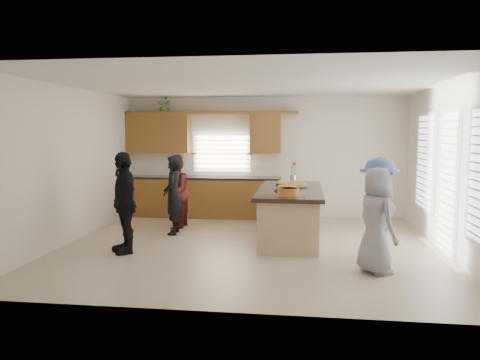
# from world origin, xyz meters

# --- Properties ---
(floor) EXTENTS (6.50, 6.50, 0.00)m
(floor) POSITION_xyz_m (0.00, 0.00, 0.00)
(floor) COLOR #C0AF8F
(floor) RESTS_ON ground
(room_shell) EXTENTS (6.52, 6.02, 2.81)m
(room_shell) POSITION_xyz_m (0.00, 0.00, 1.90)
(room_shell) COLOR silver
(room_shell) RESTS_ON ground
(back_cabinetry) EXTENTS (4.08, 0.66, 2.46)m
(back_cabinetry) POSITION_xyz_m (-1.47, 2.73, 0.91)
(back_cabinetry) COLOR brown
(back_cabinetry) RESTS_ON ground
(right_wall_glazing) EXTENTS (0.06, 4.00, 2.25)m
(right_wall_glazing) POSITION_xyz_m (3.22, -0.13, 1.34)
(right_wall_glazing) COLOR white
(right_wall_glazing) RESTS_ON ground
(island) EXTENTS (1.16, 2.70, 0.95)m
(island) POSITION_xyz_m (0.68, 0.65, 0.45)
(island) COLOR tan
(island) RESTS_ON ground
(platter_front) EXTENTS (0.44, 0.44, 0.18)m
(platter_front) POSITION_xyz_m (0.62, 0.36, 0.98)
(platter_front) COLOR black
(platter_front) RESTS_ON island
(platter_mid) EXTENTS (0.46, 0.46, 0.18)m
(platter_mid) POSITION_xyz_m (0.78, 0.91, 0.98)
(platter_mid) COLOR black
(platter_mid) RESTS_ON island
(platter_back) EXTENTS (0.35, 0.35, 0.14)m
(platter_back) POSITION_xyz_m (0.54, 1.32, 0.98)
(platter_back) COLOR black
(platter_back) RESTS_ON island
(salad_bowl) EXTENTS (0.36, 0.36, 0.13)m
(salad_bowl) POSITION_xyz_m (0.67, -0.30, 1.02)
(salad_bowl) COLOR #BA6422
(salad_bowl) RESTS_ON island
(clear_cup) EXTENTS (0.07, 0.07, 0.11)m
(clear_cup) POSITION_xyz_m (0.92, -0.32, 1.00)
(clear_cup) COLOR white
(clear_cup) RESTS_ON island
(plate_stack) EXTENTS (0.24, 0.24, 0.05)m
(plate_stack) POSITION_xyz_m (0.63, 1.43, 0.98)
(plate_stack) COLOR #A77FB9
(plate_stack) RESTS_ON island
(flower_vase) EXTENTS (0.14, 0.14, 0.42)m
(flower_vase) POSITION_xyz_m (0.72, 1.76, 1.16)
(flower_vase) COLOR silver
(flower_vase) RESTS_ON island
(potted_plant) EXTENTS (0.44, 0.42, 0.40)m
(potted_plant) POSITION_xyz_m (-2.32, 2.82, 2.60)
(potted_plant) COLOR #467C31
(potted_plant) RESTS_ON back_cabinetry
(woman_left_back) EXTENTS (0.44, 0.61, 1.54)m
(woman_left_back) POSITION_xyz_m (-1.59, 0.81, 0.77)
(woman_left_back) COLOR black
(woman_left_back) RESTS_ON ground
(woman_left_mid) EXTENTS (0.58, 0.74, 1.53)m
(woman_left_mid) POSITION_xyz_m (-1.71, 1.36, 0.76)
(woman_left_mid) COLOR #5A1B1B
(woman_left_mid) RESTS_ON ground
(woman_left_front) EXTENTS (0.90, 1.04, 1.68)m
(woman_left_front) POSITION_xyz_m (-2.02, -0.65, 0.84)
(woman_left_front) COLOR black
(woman_left_front) RESTS_ON ground
(woman_right_back) EXTENTS (0.64, 1.06, 1.61)m
(woman_right_back) POSITION_xyz_m (2.08, -0.56, 0.81)
(woman_right_back) COLOR #3E5088
(woman_right_back) RESTS_ON ground
(woman_right_front) EXTENTS (0.74, 0.87, 1.51)m
(woman_right_front) POSITION_xyz_m (1.94, -1.27, 0.75)
(woman_right_front) COLOR gray
(woman_right_front) RESTS_ON ground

